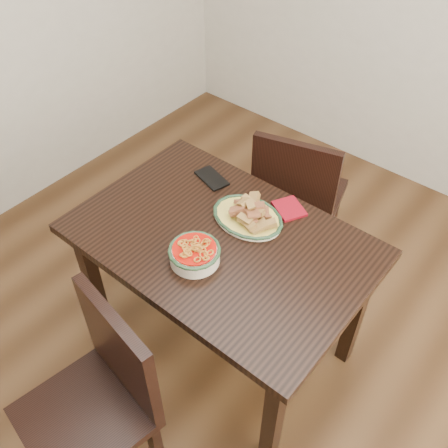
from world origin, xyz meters
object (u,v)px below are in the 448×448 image
Objects in this scene: fish_plate at (248,211)px; smartphone at (212,178)px; chair_far at (297,195)px; noodle_bowl at (195,252)px; dining_table at (221,254)px; chair_near at (101,394)px.

smartphone is (-0.29, 0.10, -0.04)m from fish_plate.
chair_far reaches higher than noodle_bowl.
dining_table is 5.89× the size of noodle_bowl.
noodle_bowl is at bearing 77.60° from chair_far.
smartphone is at bearing 115.97° from chair_near.
chair_far and chair_near have the same top height.
chair_near reaches higher than dining_table.
chair_far is 1.00× the size of chair_near.
chair_far is at bearing 93.59° from noodle_bowl.
dining_table is 0.21m from noodle_bowl.
dining_table is at bearing -28.13° from smartphone.
dining_table is 0.71m from chair_near.
chair_far is at bearing 77.71° from smartphone.
chair_near is 4.40× the size of noodle_bowl.
smartphone reaches higher than dining_table.
fish_plate reaches higher than smartphone.
chair_near reaches higher than noodle_bowl.
noodle_bowl is at bearing 100.64° from chair_near.
fish_plate is (0.02, 0.15, 0.14)m from dining_table.
fish_plate is at bearing 83.30° from dining_table.
fish_plate is (0.00, 0.84, 0.30)m from chair_near.
dining_table is 1.34× the size of chair_far.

